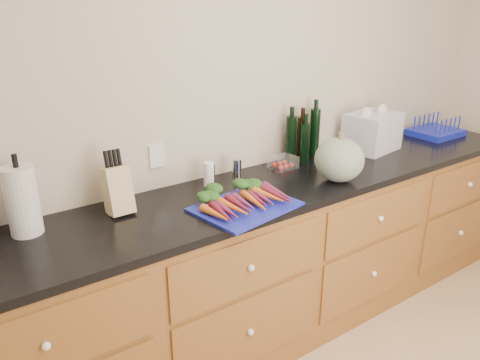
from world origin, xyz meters
TOP-DOWN VIEW (x-y plane):
  - wall_back at (0.00, 1.62)m, footprint 4.10×0.05m
  - cabinets at (0.00, 1.30)m, footprint 3.60×0.64m
  - countertop at (0.00, 1.30)m, footprint 3.64×0.62m
  - cutting_board at (-0.37, 1.14)m, footprint 0.51×0.42m
  - carrots at (-0.37, 1.18)m, footprint 0.41×0.30m
  - squash at (0.25, 1.14)m, footprint 0.27×0.27m
  - paper_towel at (-1.27, 1.46)m, footprint 0.13×0.13m
  - knife_block at (-0.88, 1.44)m, footprint 0.11×0.11m
  - grinder_salt at (-0.36, 1.48)m, footprint 0.06×0.06m
  - grinder_pepper at (-0.35, 1.48)m, footprint 0.05×0.05m
  - canister_chrome at (-0.18, 1.48)m, footprint 0.05×0.05m
  - tomato_box at (0.14, 1.47)m, footprint 0.15×0.12m
  - bottles at (0.33, 1.51)m, footprint 0.25×0.13m
  - grocery_bag at (0.85, 1.42)m, footprint 0.37×0.31m
  - dish_rack at (1.51, 1.38)m, footprint 0.35×0.28m

SIDE VIEW (x-z plane):
  - cabinets at x=0.00m, z-range 0.00..0.90m
  - countertop at x=0.00m, z-range 0.90..0.94m
  - cutting_board at x=-0.37m, z-range 0.94..0.95m
  - tomato_box at x=0.14m, z-range 0.94..1.01m
  - dish_rack at x=1.51m, z-range 0.91..1.05m
  - carrots at x=-0.37m, z-range 0.95..1.00m
  - canister_chrome at x=-0.18m, z-range 0.94..1.05m
  - grinder_pepper at x=-0.35m, z-range 0.94..1.06m
  - grinder_salt at x=-0.36m, z-range 0.94..1.07m
  - knife_block at x=-0.88m, z-range 0.94..1.16m
  - squash at x=0.25m, z-range 0.94..1.18m
  - grocery_bag at x=0.85m, z-range 0.94..1.18m
  - bottles at x=0.33m, z-range 0.93..1.23m
  - paper_towel at x=-1.27m, z-range 0.94..1.24m
  - wall_back at x=0.00m, z-range 0.00..2.60m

